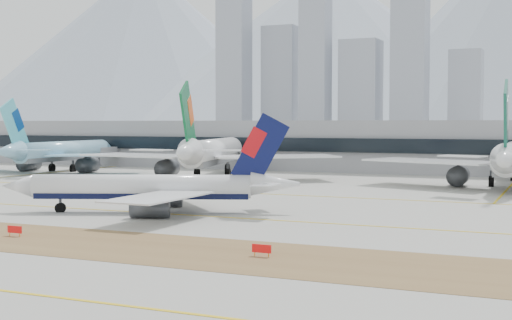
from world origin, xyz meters
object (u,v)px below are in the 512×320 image
at_px(taxiing_airliner, 153,188).
at_px(widebody_cathay, 510,160).
at_px(widebody_korean, 60,153).
at_px(terminal, 396,145).
at_px(widebody_eva, 211,154).

relative_size(taxiing_airliner, widebody_cathay, 0.71).
distance_m(widebody_korean, widebody_cathay, 124.33).
bearing_deg(taxiing_airliner, terminal, -117.67).
distance_m(taxiing_airliner, widebody_korean, 103.34).
bearing_deg(taxiing_airliner, widebody_eva, -92.04).
bearing_deg(widebody_korean, widebody_cathay, -95.36).
relative_size(widebody_cathay, terminal, 0.23).
height_order(taxiing_airliner, terminal, taxiing_airliner).
height_order(taxiing_airliner, widebody_cathay, widebody_cathay).
height_order(taxiing_airliner, widebody_eva, widebody_eva).
distance_m(taxiing_airliner, widebody_eva, 70.36).
distance_m(taxiing_airliner, terminal, 119.90).
bearing_deg(widebody_cathay, widebody_eva, 90.79).
bearing_deg(widebody_cathay, widebody_korean, 87.71).
relative_size(taxiing_airliner, widebody_eva, 0.70).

